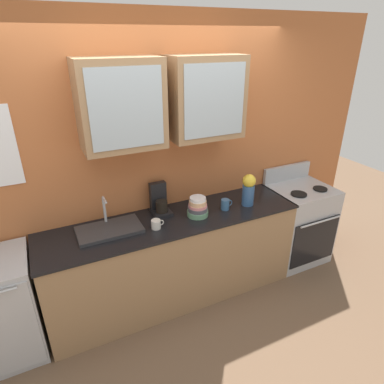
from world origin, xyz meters
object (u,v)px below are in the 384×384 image
(stove_range, at_px, (297,223))
(cup_near_bowls, at_px, (225,204))
(bowl_stack, at_px, (198,207))
(coffee_maker, at_px, (160,202))
(sink_faucet, at_px, (109,229))
(vase, at_px, (248,189))
(cup_near_sink, at_px, (156,224))

(stove_range, height_order, cup_near_bowls, stove_range)
(stove_range, xyz_separation_m, bowl_stack, (-1.31, -0.03, 0.53))
(bowl_stack, distance_m, coffee_maker, 0.36)
(sink_faucet, relative_size, vase, 1.70)
(sink_faucet, height_order, cup_near_bowls, sink_faucet)
(cup_near_sink, distance_m, cup_near_bowls, 0.72)
(sink_faucet, xyz_separation_m, cup_near_sink, (0.38, -0.13, 0.02))
(sink_faucet, height_order, bowl_stack, sink_faucet)
(bowl_stack, bearing_deg, sink_faucet, 173.94)
(coffee_maker, bearing_deg, bowl_stack, -35.81)
(sink_faucet, height_order, coffee_maker, coffee_maker)
(sink_faucet, bearing_deg, cup_near_bowls, -4.98)
(cup_near_sink, bearing_deg, cup_near_bowls, 3.07)
(sink_faucet, relative_size, coffee_maker, 1.88)
(cup_near_bowls, height_order, coffee_maker, coffee_maker)
(bowl_stack, xyz_separation_m, cup_near_bowls, (0.29, -0.01, -0.03))
(sink_faucet, xyz_separation_m, coffee_maker, (0.51, 0.13, 0.09))
(sink_faucet, xyz_separation_m, bowl_stack, (0.81, -0.09, 0.06))
(cup_near_sink, bearing_deg, stove_range, 2.66)
(cup_near_sink, relative_size, cup_near_bowls, 0.96)
(vase, height_order, cup_near_sink, vase)
(bowl_stack, height_order, coffee_maker, coffee_maker)
(stove_range, relative_size, cup_near_sink, 9.33)
(cup_near_sink, height_order, cup_near_bowls, cup_near_bowls)
(sink_faucet, bearing_deg, coffee_maker, 13.81)
(stove_range, height_order, bowl_stack, bowl_stack)
(coffee_maker, bearing_deg, sink_faucet, -166.19)
(bowl_stack, relative_size, coffee_maker, 0.68)
(cup_near_sink, bearing_deg, sink_faucet, 160.42)
(stove_range, xyz_separation_m, sink_faucet, (-2.11, 0.05, 0.46))
(bowl_stack, xyz_separation_m, coffee_maker, (-0.29, 0.21, 0.02))
(stove_range, bearing_deg, cup_near_sink, -177.34)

